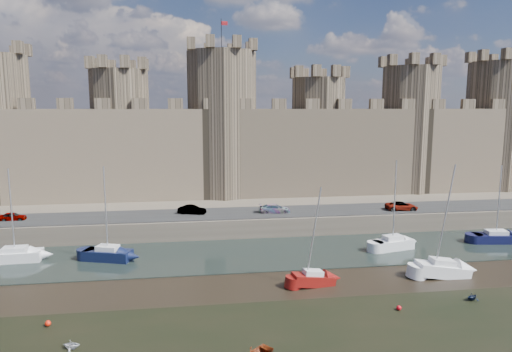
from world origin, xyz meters
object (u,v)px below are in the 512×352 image
object	(u,v)px
sailboat_4	(313,278)
sailboat_0	(15,255)
car_2	(275,209)
sailboat_2	(393,243)
sailboat_3	(496,237)
car_3	(402,206)
sailboat_5	(442,269)
sailboat_1	(108,254)
car_1	(192,210)
car_0	(13,217)

from	to	relation	value
sailboat_4	sailboat_0	bearing A→B (deg)	151.76
car_2	sailboat_2	world-z (taller)	sailboat_2
sailboat_3	sailboat_2	bearing A→B (deg)	-168.25
car_3	sailboat_0	size ratio (longest dim) A/B	0.43
car_2	sailboat_5	world-z (taller)	sailboat_5
sailboat_3	car_3	bearing A→B (deg)	143.64
sailboat_3	sailboat_5	distance (m)	16.07
sailboat_1	sailboat_0	bearing A→B (deg)	-167.78
sailboat_0	sailboat_3	world-z (taller)	sailboat_0
sailboat_2	sailboat_3	size ratio (longest dim) A/B	1.10
sailboat_3	sailboat_4	bearing A→B (deg)	-150.67
sailboat_0	sailboat_1	size ratio (longest dim) A/B	0.98
sailboat_2	car_2	bearing A→B (deg)	127.36
car_2	sailboat_3	distance (m)	28.10
sailboat_0	sailboat_1	distance (m)	10.06
sailboat_1	sailboat_5	distance (m)	35.34
car_1	sailboat_3	world-z (taller)	sailboat_3
car_3	sailboat_0	world-z (taller)	sailboat_0
car_3	car_0	bearing A→B (deg)	92.64
car_0	sailboat_4	bearing A→B (deg)	-121.39
sailboat_2	sailboat_5	world-z (taller)	sailboat_5
sailboat_0	sailboat_3	bearing A→B (deg)	-3.32
car_0	car_2	size ratio (longest dim) A/B	0.76
car_1	sailboat_5	world-z (taller)	sailboat_5
car_1	sailboat_3	xyz separation A→B (m)	(37.57, -10.16, -2.36)
car_1	sailboat_5	distance (m)	31.82
car_0	sailboat_1	distance (m)	16.81
car_0	sailboat_0	xyz separation A→B (m)	(3.31, -8.98, -2.24)
car_0	sailboat_2	xyz separation A→B (m)	(46.14, -10.72, -2.20)
car_0	sailboat_1	xyz separation A→B (m)	(13.32, -10.02, -2.23)
sailboat_2	sailboat_5	bearing A→B (deg)	-95.45
car_2	sailboat_2	size ratio (longest dim) A/B	0.39
car_3	sailboat_5	bearing A→B (deg)	170.99
sailboat_3	car_1	bearing A→B (deg)	173.03
car_2	sailboat_1	world-z (taller)	sailboat_1
sailboat_5	car_3	bearing A→B (deg)	78.17
car_0	car_2	distance (m)	33.75
car_3	sailboat_0	bearing A→B (deg)	103.11
car_1	sailboat_5	size ratio (longest dim) A/B	0.33
car_0	car_3	xyz separation A→B (m)	(51.60, -1.43, 0.07)
sailboat_1	sailboat_5	world-z (taller)	sailboat_5
car_1	sailboat_1	world-z (taller)	sailboat_1
sailboat_0	sailboat_2	size ratio (longest dim) A/B	0.96
sailboat_3	sailboat_5	xyz separation A→B (m)	(-12.82, -9.70, 0.04)
car_2	sailboat_1	distance (m)	22.65
car_3	sailboat_2	world-z (taller)	sailboat_2
car_1	sailboat_0	bearing A→B (deg)	132.53
sailboat_5	car_2	bearing A→B (deg)	126.96
sailboat_2	sailboat_0	bearing A→B (deg)	164.48
car_2	car_3	bearing A→B (deg)	-88.69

